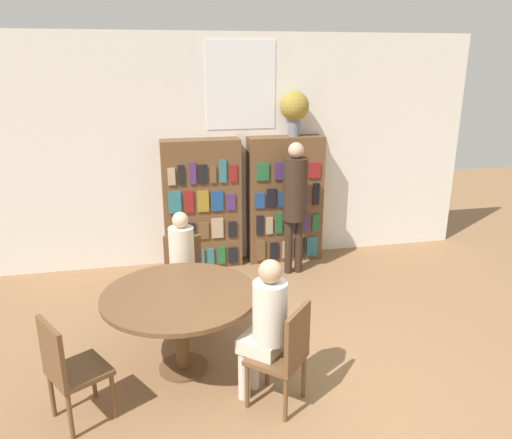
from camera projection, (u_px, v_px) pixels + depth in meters
ground_plane at (325, 420)px, 3.88m from camera, size 16.00×16.00×0.00m
wall_back at (241, 151)px, 6.64m from camera, size 6.40×0.07×3.00m
bookshelf_left at (202, 205)px, 6.54m from camera, size 1.01×0.34×1.71m
bookshelf_right at (285, 200)px, 6.77m from camera, size 1.01×0.34×1.71m
flower_vase at (294, 108)px, 6.42m from camera, size 0.38×0.38×0.58m
reading_table at (180, 304)px, 4.32m from camera, size 1.35×1.35×0.75m
chair_near_camera at (68, 367)px, 3.71m from camera, size 0.55×0.55×0.88m
chair_left_side at (183, 273)px, 5.32m from camera, size 0.44×0.44×0.88m
chair_far_side at (285, 352)px, 3.90m from camera, size 0.56×0.56×0.88m
seated_reader_left at (182, 263)px, 5.09m from camera, size 0.29×0.38×1.22m
seated_reader_right at (265, 322)px, 3.91m from camera, size 0.42×0.42×1.24m
librarian_standing at (295, 195)px, 6.24m from camera, size 0.31×0.58×1.71m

